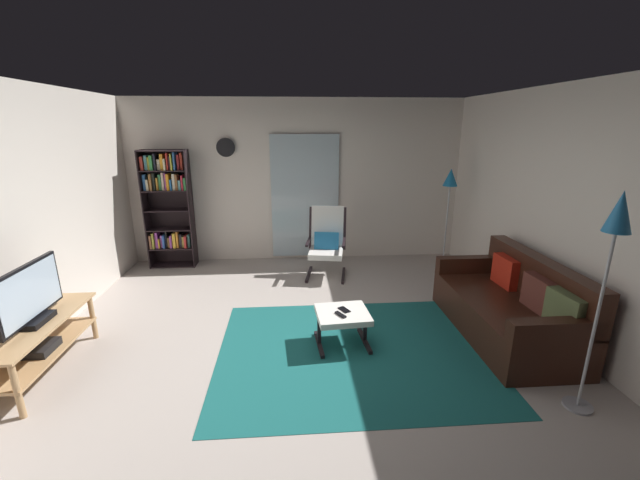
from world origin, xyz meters
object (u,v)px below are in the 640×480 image
at_px(floor_lamp_by_shelf, 450,187).
at_px(wall_clock, 226,147).
at_px(bookshelf_near_tv, 168,202).
at_px(tv_stand, 39,340).
at_px(tv_remote, 340,315).
at_px(floor_lamp_by_sofa, 614,239).
at_px(lounge_armchair, 327,240).
at_px(cell_phone, 344,310).
at_px(television, 30,297).
at_px(leather_sofa, 510,308).
at_px(ottoman, 343,318).

height_order(floor_lamp_by_shelf, wall_clock, wall_clock).
bearing_deg(bookshelf_near_tv, floor_lamp_by_shelf, -6.37).
xyz_separation_m(tv_stand, tv_remote, (2.74, 0.20, 0.05)).
bearing_deg(floor_lamp_by_sofa, floor_lamp_by_shelf, 88.08).
height_order(bookshelf_near_tv, lounge_armchair, bookshelf_near_tv).
bearing_deg(cell_phone, tv_stand, 159.84).
xyz_separation_m(tv_stand, floor_lamp_by_sofa, (4.55, -0.80, 1.08)).
distance_m(television, wall_clock, 3.48).
height_order(bookshelf_near_tv, tv_remote, bookshelf_near_tv).
bearing_deg(floor_lamp_by_sofa, tv_remote, 151.04).
bearing_deg(floor_lamp_by_shelf, tv_remote, -131.03).
xyz_separation_m(bookshelf_near_tv, cell_phone, (2.43, -2.56, -0.66)).
relative_size(television, leather_sofa, 0.47).
bearing_deg(tv_stand, tv_remote, 4.12).
distance_m(television, leather_sofa, 4.62).
height_order(ottoman, wall_clock, wall_clock).
bearing_deg(bookshelf_near_tv, lounge_armchair, -13.32).
xyz_separation_m(tv_stand, leather_sofa, (4.59, 0.35, -0.02)).
xyz_separation_m(tv_stand, floor_lamp_by_shelf, (4.65, 2.39, 0.96)).
bearing_deg(tv_remote, television, 153.63).
bearing_deg(cell_phone, wall_clock, 92.42).
distance_m(cell_phone, floor_lamp_by_sofa, 2.32).
distance_m(lounge_armchair, ottoman, 2.03).
xyz_separation_m(tv_stand, lounge_armchair, (2.80, 2.30, 0.20)).
bearing_deg(lounge_armchair, floor_lamp_by_shelf, 3.01).
relative_size(leather_sofa, ottoman, 3.25).
bearing_deg(bookshelf_near_tv, tv_remote, -48.39).
bearing_deg(leather_sofa, cell_phone, -178.69).
height_order(leather_sofa, floor_lamp_by_shelf, floor_lamp_by_shelf).
xyz_separation_m(television, lounge_armchair, (2.80, 2.29, -0.22)).
distance_m(tv_stand, leather_sofa, 4.60).
relative_size(tv_stand, floor_lamp_by_sofa, 0.74).
distance_m(television, lounge_armchair, 3.62).
relative_size(leather_sofa, lounge_armchair, 1.76).
xyz_separation_m(bookshelf_near_tv, leather_sofa, (4.22, -2.52, -0.72)).
xyz_separation_m(leather_sofa, lounge_armchair, (-1.79, 1.94, 0.22)).
height_order(tv_stand, television, television).
relative_size(tv_stand, leather_sofa, 0.72).
bearing_deg(wall_clock, leather_sofa, -39.16).
bearing_deg(wall_clock, lounge_armchair, -26.30).
bearing_deg(tv_remote, floor_lamp_by_sofa, -59.33).
bearing_deg(television, tv_stand, -110.88).
height_order(bookshelf_near_tv, floor_lamp_by_shelf, bookshelf_near_tv).
bearing_deg(cell_phone, tv_remote, -141.36).
relative_size(bookshelf_near_tv, leather_sofa, 1.02).
bearing_deg(leather_sofa, floor_lamp_by_shelf, 88.21).
bearing_deg(television, floor_lamp_by_shelf, 27.18).
bearing_deg(ottoman, wall_clock, 118.28).
xyz_separation_m(bookshelf_near_tv, wall_clock, (0.92, 0.17, 0.82)).
bearing_deg(tv_remote, bookshelf_near_tv, 101.24).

